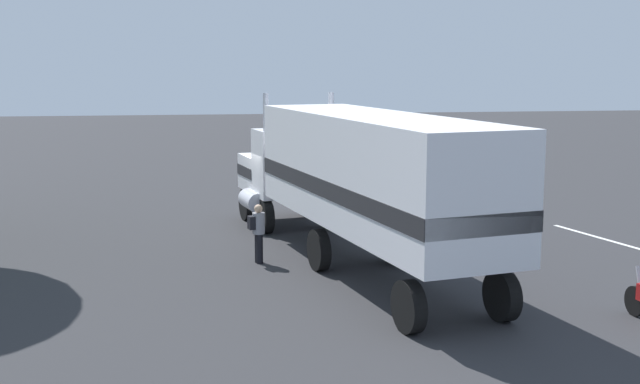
# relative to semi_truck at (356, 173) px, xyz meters

# --- Properties ---
(ground_plane) EXTENTS (120.00, 120.00, 0.00)m
(ground_plane) POSITION_rel_semi_truck_xyz_m (5.63, 1.51, -2.52)
(ground_plane) COLOR #2D2D30
(lane_stripe_near) EXTENTS (4.33, 1.12, 0.01)m
(lane_stripe_near) POSITION_rel_semi_truck_xyz_m (2.38, -1.99, -2.52)
(lane_stripe_near) COLOR silver
(lane_stripe_near) RESTS_ON ground_plane
(lane_stripe_mid) EXTENTS (4.35, 1.02, 0.01)m
(lane_stripe_mid) POSITION_rel_semi_truck_xyz_m (7.16, -5.05, -2.52)
(lane_stripe_mid) COLOR silver
(lane_stripe_mid) RESTS_ON ground_plane
(lane_stripe_far) EXTENTS (4.31, 1.22, 0.01)m
(lane_stripe_far) POSITION_rel_semi_truck_xyz_m (2.10, -8.28, -2.52)
(lane_stripe_far) COLOR silver
(lane_stripe_far) RESTS_ON ground_plane
(semi_truck) EXTENTS (14.37, 5.41, 4.50)m
(semi_truck) POSITION_rel_semi_truck_xyz_m (0.00, 0.00, 0.00)
(semi_truck) COLOR white
(semi_truck) RESTS_ON ground_plane
(person_bystander) EXTENTS (0.36, 0.47, 1.63)m
(person_bystander) POSITION_rel_semi_truck_xyz_m (0.70, 2.57, -1.63)
(person_bystander) COLOR black
(person_bystander) RESTS_ON ground_plane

